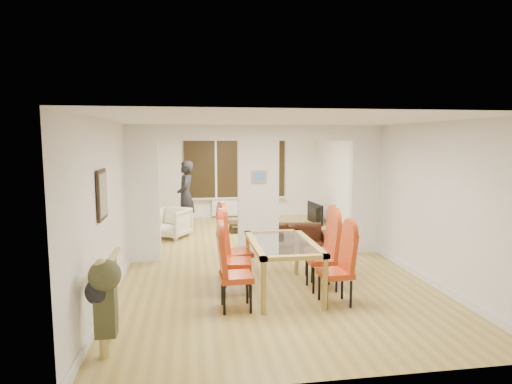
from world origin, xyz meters
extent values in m
cube|color=#AA9044|center=(0.00, 0.00, 0.00)|extent=(5.00, 9.00, 0.01)
cube|color=white|center=(0.00, 0.00, 1.30)|extent=(5.00, 0.18, 2.60)
cube|color=black|center=(0.00, 4.44, 1.50)|extent=(3.00, 0.08, 1.80)
cube|color=white|center=(0.00, 4.40, 0.30)|extent=(1.40, 0.08, 0.50)
sphere|color=orange|center=(0.30, 3.30, 2.15)|extent=(0.36, 0.36, 0.36)
cube|color=gray|center=(-2.47, -2.40, 1.60)|extent=(0.04, 0.52, 0.67)
cube|color=#4C8CD8|center=(0.00, -0.10, 1.60)|extent=(0.30, 0.03, 0.25)
imported|color=black|center=(0.67, 0.30, 0.28)|extent=(1.99, 1.06, 0.55)
imported|color=beige|center=(-1.79, 1.95, 0.35)|extent=(1.04, 1.05, 0.70)
imported|color=black|center=(-1.45, 2.66, 0.89)|extent=(0.66, 0.44, 1.79)
imported|color=black|center=(2.00, 3.12, 0.28)|extent=(0.99, 0.25, 0.56)
cylinder|color=#143F19|center=(0.38, 2.33, 0.40)|extent=(0.07, 0.07, 0.29)
imported|color=#302310|center=(0.16, 2.32, 0.27)|extent=(0.20, 0.20, 0.05)
camera|label=1|loc=(-1.30, -8.23, 2.33)|focal=30.00mm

